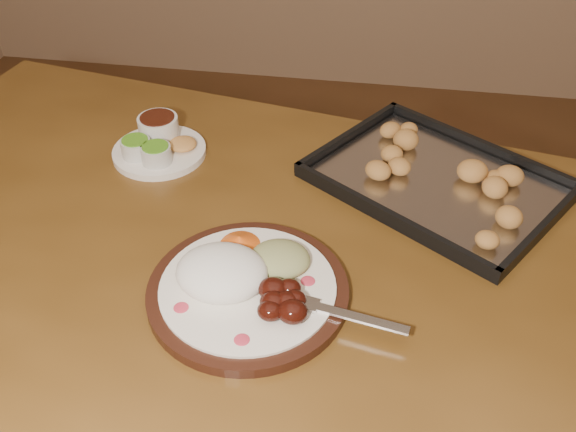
# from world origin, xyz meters

# --- Properties ---
(dining_table) EXTENTS (1.64, 1.16, 0.75)m
(dining_table) POSITION_xyz_m (-0.30, -0.02, 0.65)
(dining_table) COLOR brown
(dining_table) RESTS_ON ground
(dinner_plate) EXTENTS (0.39, 0.30, 0.07)m
(dinner_plate) POSITION_xyz_m (-0.26, -0.12, 0.77)
(dinner_plate) COLOR black
(dinner_plate) RESTS_ON dining_table
(condiment_saucer) EXTENTS (0.18, 0.18, 0.06)m
(condiment_saucer) POSITION_xyz_m (-0.50, 0.22, 0.77)
(condiment_saucer) COLOR white
(condiment_saucer) RESTS_ON dining_table
(baking_tray) EXTENTS (0.52, 0.49, 0.04)m
(baking_tray) POSITION_xyz_m (0.03, 0.20, 0.76)
(baking_tray) COLOR black
(baking_tray) RESTS_ON dining_table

